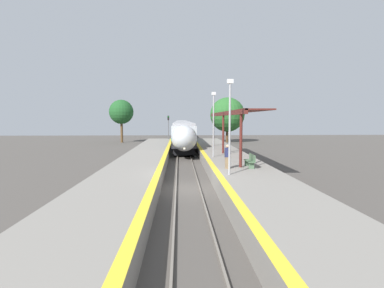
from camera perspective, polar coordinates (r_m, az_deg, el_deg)
The scene contains 14 objects.
ground_plane at distance 18.54m, azimuth -0.82°, elevation -8.59°, with size 120.00×120.00×0.00m, color #4C4742.
rail_left at distance 18.52m, azimuth -3.08°, elevation -8.38°, with size 0.08×90.00×0.15m, color slate.
rail_right at distance 18.55m, azimuth 1.42°, elevation -8.34°, with size 0.08×90.00×0.15m, color slate.
train at distance 63.34m, azimuth -1.95°, elevation 2.92°, with size 2.79×67.68×3.81m.
platform_right at distance 18.90m, azimuth 10.72°, elevation -6.84°, with size 4.27×64.00×1.02m.
platform_left at distance 18.69m, azimuth -12.13°, elevation -7.00°, with size 4.03×64.00×1.02m.
platform_bench at distance 20.71m, azimuth 11.09°, elevation -3.08°, with size 0.44×1.66×0.89m.
person_waiting at distance 19.86m, azimuth 6.77°, elevation -2.35°, with size 0.36×0.22×1.60m.
railway_signal at distance 48.49m, azimuth -4.52°, elevation 3.16°, with size 0.28×0.28×4.78m.
lamppost_near at distance 17.58m, azimuth 7.20°, elevation 4.40°, with size 0.36×0.20×5.56m.
lamppost_mid at distance 25.88m, azimuth 4.11°, elevation 4.56°, with size 0.36×0.20×5.56m.
station_canopy at distance 28.62m, azimuth 7.16°, elevation 5.62°, with size 2.02×19.41×3.95m.
background_tree_left at distance 55.51m, azimuth -13.31°, elevation 5.95°, with size 4.34×4.34×7.71m.
background_tree_right at distance 54.99m, azimuth 6.74°, elevation 5.57°, with size 6.25×6.25×8.17m.
Camera 1 is at (-0.49, -18.02, 4.31)m, focal length 28.00 mm.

